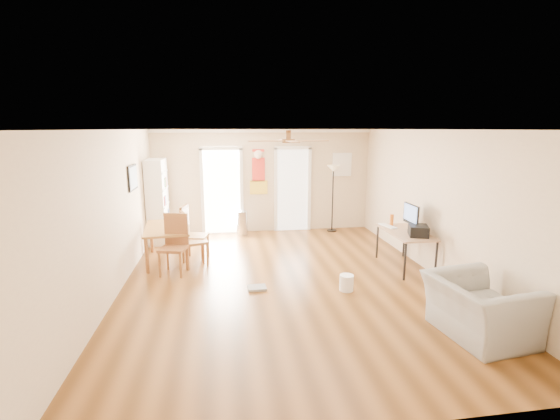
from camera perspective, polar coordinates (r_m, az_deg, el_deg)
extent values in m
plane|color=brown|center=(6.94, 0.73, -10.35)|extent=(7.00, 7.00, 0.00)
cube|color=red|center=(9.92, -3.15, 5.61)|extent=(0.46, 0.03, 1.10)
cube|color=white|center=(10.33, 9.03, 6.56)|extent=(0.50, 0.04, 0.60)
cube|color=black|center=(7.98, -20.69, 4.45)|extent=(0.04, 0.66, 0.48)
cylinder|color=silver|center=(9.81, -5.59, -1.90)|extent=(0.35, 0.35, 0.61)
cube|color=white|center=(8.07, 15.43, -2.24)|extent=(0.24, 0.46, 0.02)
cube|color=black|center=(7.50, 19.53, -2.86)|extent=(0.43, 0.46, 0.19)
cylinder|color=#CB5D12|center=(8.13, 15.97, -1.41)|extent=(0.10, 0.10, 0.23)
cylinder|color=white|center=(6.62, 9.68, -10.42)|extent=(0.28, 0.28, 0.27)
cube|color=gray|center=(6.63, -3.38, -11.28)|extent=(0.31, 0.25, 0.04)
imported|color=#969691|center=(5.70, 27.04, -12.66)|extent=(1.16, 1.28, 0.76)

